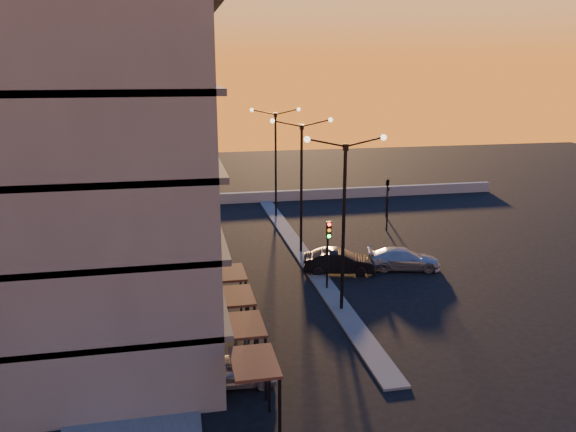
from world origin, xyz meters
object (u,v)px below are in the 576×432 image
(traffic_light_main, at_px, (328,244))
(car_hatchback, at_px, (234,371))
(car_wagon, at_px, (404,259))
(car_sedan, at_px, (339,261))
(streetlamp_mid, at_px, (301,175))

(traffic_light_main, bearing_deg, car_hatchback, -125.69)
(car_hatchback, height_order, car_wagon, car_wagon)
(car_sedan, bearing_deg, traffic_light_main, 164.06)
(traffic_light_main, bearing_deg, streetlamp_mid, 90.00)
(traffic_light_main, height_order, car_wagon, traffic_light_main)
(car_hatchback, relative_size, car_wagon, 0.77)
(streetlamp_mid, xyz_separation_m, traffic_light_main, (0.00, -7.13, -2.70))
(traffic_light_main, xyz_separation_m, car_hatchback, (-6.50, -9.05, -2.27))
(streetlamp_mid, height_order, car_hatchback, streetlamp_mid)
(streetlamp_mid, bearing_deg, traffic_light_main, -90.00)
(streetlamp_mid, xyz_separation_m, car_sedan, (1.50, -4.41, -4.84))
(traffic_light_main, relative_size, car_sedan, 0.93)
(traffic_light_main, distance_m, car_hatchback, 11.37)
(streetlamp_mid, distance_m, car_hatchback, 18.13)
(streetlamp_mid, relative_size, car_hatchback, 2.63)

